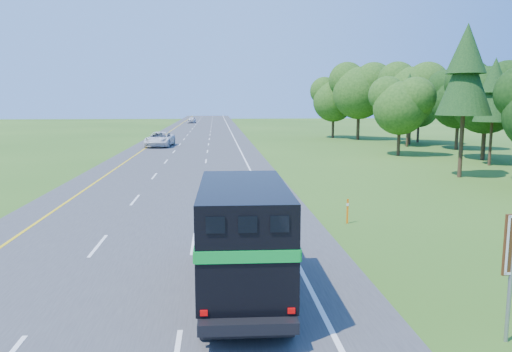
% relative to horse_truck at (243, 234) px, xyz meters
% --- Properties ---
extents(road, '(15.00, 260.00, 0.04)m').
position_rel_horse_truck_xyz_m(road, '(-3.48, 44.27, -1.79)').
color(road, '#38383A').
rests_on(road, ground).
extents(lane_markings, '(11.15, 260.00, 0.01)m').
position_rel_horse_truck_xyz_m(lane_markings, '(-3.48, 44.27, -1.76)').
color(lane_markings, yellow).
rests_on(lane_markings, road).
extents(tree_wall_right, '(16.00, 100.00, 12.00)m').
position_rel_horse_truck_xyz_m(tree_wall_right, '(22.52, 24.27, 4.19)').
color(tree_wall_right, '#163A0F').
rests_on(tree_wall_right, ground).
extents(horse_truck, '(2.50, 7.51, 3.30)m').
position_rel_horse_truck_xyz_m(horse_truck, '(0.00, 0.00, 0.00)').
color(horse_truck, black).
rests_on(horse_truck, road).
extents(white_suv, '(3.45, 6.62, 1.78)m').
position_rel_horse_truck_xyz_m(white_suv, '(-7.52, 47.73, -0.88)').
color(white_suv, silver).
rests_on(white_suv, road).
extents(far_car, '(2.14, 4.60, 1.52)m').
position_rel_horse_truck_xyz_m(far_car, '(-6.66, 112.66, -1.01)').
color(far_car, silver).
rests_on(far_car, road).
extents(delineator, '(0.09, 0.05, 1.14)m').
position_rel_horse_truck_xyz_m(delineator, '(5.25, 8.11, -1.20)').
color(delineator, '#FF670D').
rests_on(delineator, ground).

